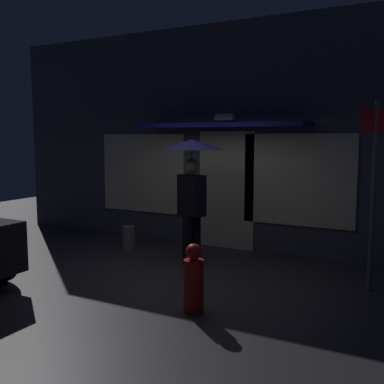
# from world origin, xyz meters

# --- Properties ---
(ground_plane) EXTENTS (18.00, 18.00, 0.00)m
(ground_plane) POSITION_xyz_m (0.00, 0.00, 0.00)
(ground_plane) COLOR #38353A
(building_facade) EXTENTS (10.02, 1.00, 4.17)m
(building_facade) POSITION_xyz_m (-0.01, 2.34, 2.07)
(building_facade) COLOR #4C4C56
(building_facade) RESTS_ON ground
(person_with_umbrella) EXTENTS (1.02, 1.02, 2.05)m
(person_with_umbrella) POSITION_xyz_m (-0.02, 0.84, 1.54)
(person_with_umbrella) COLOR black
(person_with_umbrella) RESTS_ON ground
(street_sign_post) EXTENTS (0.40, 0.07, 2.55)m
(street_sign_post) POSITION_xyz_m (2.75, 0.85, 1.44)
(street_sign_post) COLOR #595B60
(street_sign_post) RESTS_ON ground
(sidewalk_bollard) EXTENTS (0.23, 0.23, 0.46)m
(sidewalk_bollard) POSITION_xyz_m (-1.47, 1.09, 0.23)
(sidewalk_bollard) COLOR slate
(sidewalk_bollard) RESTS_ON ground
(fire_hydrant) EXTENTS (0.24, 0.24, 0.84)m
(fire_hydrant) POSITION_xyz_m (1.00, -0.98, 0.39)
(fire_hydrant) COLOR #B21914
(fire_hydrant) RESTS_ON ground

